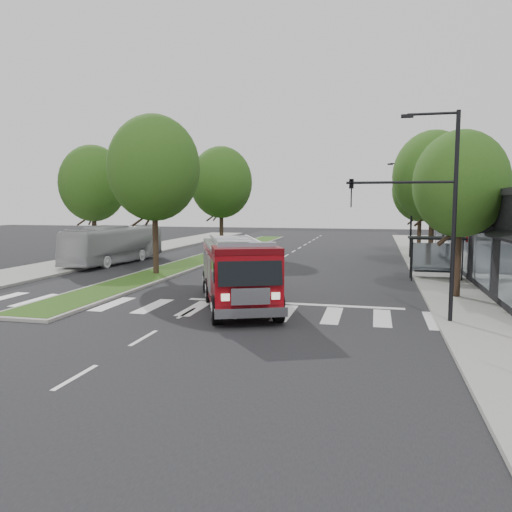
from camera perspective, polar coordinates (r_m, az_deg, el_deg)
The scene contains 15 objects.
ground at distance 25.00m, azimuth -4.58°, elevation -4.61°, with size 140.00×140.00×0.00m, color black.
sidewalk_right at distance 34.00m, azimuth 21.59°, elevation -2.06°, with size 5.00×80.00×0.15m, color gray.
sidewalk_left at distance 40.29m, azimuth -19.96°, elevation -0.79°, with size 5.00×80.00×0.15m, color gray.
median at distance 43.78m, azimuth -4.74°, elevation 0.07°, with size 3.00×50.00×0.15m.
bus_shelter at distance 31.79m, azimuth 19.87°, elevation 1.04°, with size 3.20×1.60×2.61m.
tree_right_near at distance 25.65m, azimuth 22.33°, elevation 7.60°, with size 4.40×4.40×8.05m.
tree_right_mid at distance 37.59m, azimuth 19.59°, elevation 8.55°, with size 5.60×5.60×9.72m.
tree_right_far at distance 47.52m, azimuth 18.30°, elevation 7.21°, with size 5.00×5.00×8.73m.
tree_median_near at distance 32.44m, azimuth -11.58°, elevation 9.81°, with size 5.80×5.80×10.16m.
tree_median_far at distance 45.49m, azimuth -4.01°, elevation 8.38°, with size 5.60×5.60×9.72m.
tree_left_mid at distance 41.48m, azimuth -18.14°, elevation 7.88°, with size 5.20×5.20×9.16m.
streetlight_right_near at distance 19.94m, azimuth 19.25°, elevation 5.88°, with size 4.08×0.22×8.00m.
streetlight_right_far at distance 43.43m, azimuth 17.15°, elevation 5.59°, with size 2.11×0.20×8.00m.
fire_engine at distance 22.52m, azimuth -2.16°, elevation -1.92°, with size 5.85×9.30×3.11m.
city_bus at distance 39.86m, azimuth -15.85°, elevation 1.28°, with size 2.47×10.54×2.94m, color #B6B6BA.
Camera 1 is at (7.66, -23.35, 4.60)m, focal length 35.00 mm.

